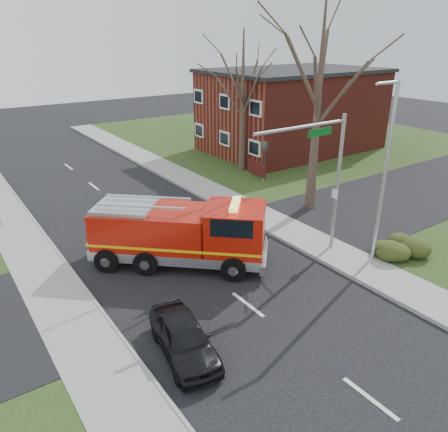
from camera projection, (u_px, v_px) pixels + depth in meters
ground at (248, 305)px, 17.63m from camera, size 120.00×120.00×0.00m
sidewalk_right at (350, 261)px, 20.88m from camera, size 2.40×80.00×0.15m
sidewalk_left at (99, 365)px, 14.34m from camera, size 2.40×80.00×0.15m
brick_building at (292, 110)px, 39.86m from camera, size 15.40×10.40×7.25m
health_center_sign at (257, 169)px, 32.29m from camera, size 0.12×2.00×1.40m
hedge_corner at (405, 244)px, 21.40m from camera, size 2.80×2.00×0.90m
bare_tree_near at (319, 86)px, 24.32m from camera, size 6.00×6.00×12.00m
bare_tree_far at (243, 87)px, 32.27m from camera, size 5.25×5.25×10.50m
traffic_signal_mast at (321, 163)px, 19.70m from camera, size 5.29×0.18×6.80m
streetlight_pole at (385, 170)px, 19.26m from camera, size 1.48×0.16×8.40m
fire_engine at (182, 235)px, 20.35m from camera, size 7.67×7.36×3.20m
parked_car_maroon at (184, 337)px, 14.70m from camera, size 2.23×4.12×1.33m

